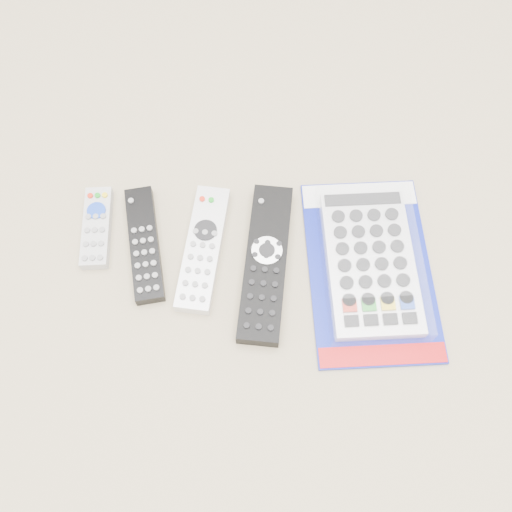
{
  "coord_description": "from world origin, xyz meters",
  "views": [
    {
      "loc": [
        0.04,
        -0.4,
        0.8
      ],
      "look_at": [
        0.04,
        -0.03,
        0.01
      ],
      "focal_mm": 40.0,
      "sensor_mm": 36.0,
      "label": 1
    }
  ],
  "objects_px": {
    "remote_silver_dvd": "(203,248)",
    "remote_large_black": "(266,263)",
    "remote_slim_black": "(144,244)",
    "jumbo_remote_packaged": "(371,262)",
    "remote_small_grey": "(97,228)"
  },
  "relations": [
    {
      "from": "remote_large_black",
      "to": "jumbo_remote_packaged",
      "type": "bearing_deg",
      "value": 5.75
    },
    {
      "from": "remote_small_grey",
      "to": "remote_silver_dvd",
      "type": "bearing_deg",
      "value": -15.18
    },
    {
      "from": "remote_silver_dvd",
      "to": "remote_slim_black",
      "type": "bearing_deg",
      "value": -177.12
    },
    {
      "from": "remote_silver_dvd",
      "to": "remote_large_black",
      "type": "distance_m",
      "value": 0.1
    },
    {
      "from": "remote_large_black",
      "to": "jumbo_remote_packaged",
      "type": "distance_m",
      "value": 0.16
    },
    {
      "from": "remote_large_black",
      "to": "jumbo_remote_packaged",
      "type": "xyz_separation_m",
      "value": [
        0.16,
        0.0,
        0.0
      ]
    },
    {
      "from": "jumbo_remote_packaged",
      "to": "remote_slim_black",
      "type": "bearing_deg",
      "value": 171.65
    },
    {
      "from": "remote_slim_black",
      "to": "remote_silver_dvd",
      "type": "bearing_deg",
      "value": -14.92
    },
    {
      "from": "remote_slim_black",
      "to": "remote_large_black",
      "type": "relative_size",
      "value": 0.76
    },
    {
      "from": "remote_silver_dvd",
      "to": "remote_large_black",
      "type": "relative_size",
      "value": 0.82
    },
    {
      "from": "remote_silver_dvd",
      "to": "jumbo_remote_packaged",
      "type": "bearing_deg",
      "value": 1.75
    },
    {
      "from": "remote_silver_dvd",
      "to": "remote_large_black",
      "type": "bearing_deg",
      "value": -7.06
    },
    {
      "from": "remote_slim_black",
      "to": "remote_large_black",
      "type": "xyz_separation_m",
      "value": [
        0.19,
        -0.03,
        0.0
      ]
    },
    {
      "from": "remote_small_grey",
      "to": "remote_large_black",
      "type": "xyz_separation_m",
      "value": [
        0.27,
        -0.06,
        0.0
      ]
    },
    {
      "from": "remote_large_black",
      "to": "jumbo_remote_packaged",
      "type": "relative_size",
      "value": 0.83
    }
  ]
}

